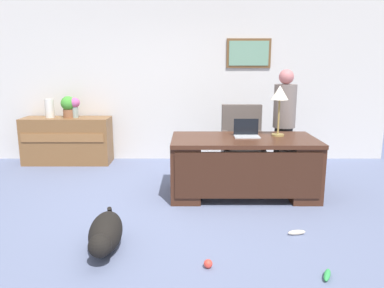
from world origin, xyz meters
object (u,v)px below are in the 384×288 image
at_px(dog_toy_ball, 208,264).
at_px(potted_plant, 69,106).
at_px(dog_toy_plush, 297,232).
at_px(person_standing, 284,124).
at_px(vase_with_flowers, 75,105).
at_px(vase_empty, 50,108).
at_px(desk_lamp, 280,96).
at_px(desk, 244,164).
at_px(credenza, 68,140).
at_px(dog_lying, 106,233).
at_px(armchair, 243,145).
at_px(dog_toy_bone, 327,275).
at_px(laptop, 247,132).

bearing_deg(dog_toy_ball, potted_plant, 122.89).
xyz_separation_m(dog_toy_ball, dog_toy_plush, (0.91, 0.62, -0.01)).
height_order(person_standing, vase_with_flowers, person_standing).
bearing_deg(vase_empty, dog_toy_plush, -39.07).
bearing_deg(desk_lamp, desk, -160.06).
xyz_separation_m(credenza, dog_toy_plush, (3.17, -2.78, -0.37)).
xyz_separation_m(dog_lying, vase_empty, (-1.59, 3.08, 0.79)).
xyz_separation_m(person_standing, vase_with_flowers, (-3.30, 0.86, 0.17)).
distance_m(credenza, armchair, 2.97).
xyz_separation_m(vase_empty, potted_plant, (0.32, 0.00, 0.04)).
bearing_deg(dog_toy_bone, dog_toy_ball, 170.94).
xyz_separation_m(armchair, laptop, (-0.05, -0.75, 0.33)).
distance_m(armchair, dog_toy_bone, 2.86).
bearing_deg(vase_empty, dog_toy_bone, -45.76).
distance_m(laptop, vase_with_flowers, 3.06).
distance_m(credenza, laptop, 3.23).
xyz_separation_m(person_standing, laptop, (-0.64, -0.64, -0.01)).
relative_size(armchair, potted_plant, 2.96).
bearing_deg(vase_empty, dog_lying, -62.67).
distance_m(vase_with_flowers, potted_plant, 0.11).
height_order(vase_empty, dog_toy_plush, vase_empty).
bearing_deg(laptop, desk, -110.02).
xyz_separation_m(person_standing, dog_toy_bone, (-0.26, -2.70, -0.79)).
height_order(vase_with_flowers, potted_plant, potted_plant).
bearing_deg(armchair, credenza, 165.46).
bearing_deg(armchair, dog_toy_bone, -83.44).
height_order(armchair, vase_with_flowers, vase_with_flowers).
relative_size(dog_toy_bone, dog_toy_plush, 1.02).
bearing_deg(desk_lamp, laptop, -173.27).
height_order(credenza, dog_lying, credenza).
bearing_deg(potted_plant, dog_toy_ball, -57.11).
bearing_deg(dog_lying, armchair, 56.33).
distance_m(dog_lying, laptop, 2.27).
height_order(potted_plant, dog_toy_plush, potted_plant).
height_order(desk, dog_toy_ball, desk).
height_order(laptop, dog_toy_ball, laptop).
relative_size(armchair, dog_toy_bone, 5.75).
relative_size(desk, armchair, 1.72).
height_order(person_standing, dog_lying, person_standing).
relative_size(person_standing, dog_toy_plush, 8.76).
xyz_separation_m(desk, dog_toy_plush, (0.39, -1.17, -0.39)).
distance_m(laptop, dog_toy_bone, 2.23).
bearing_deg(dog_lying, vase_empty, 117.33).
bearing_deg(desk_lamp, dog_toy_ball, -116.76).
relative_size(desk_lamp, vase_empty, 2.10).
bearing_deg(dog_toy_ball, armchair, 76.84).
relative_size(potted_plant, dog_toy_ball, 4.83).
height_order(credenza, desk_lamp, desk_lamp).
bearing_deg(dog_toy_ball, dog_lying, 160.45).
height_order(credenza, dog_toy_bone, credenza).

